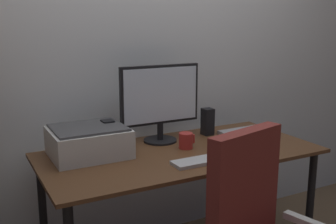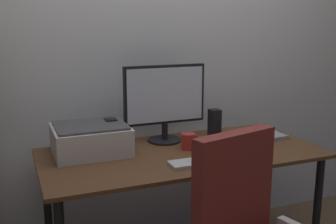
# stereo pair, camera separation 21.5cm
# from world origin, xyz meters

# --- Properties ---
(back_wall) EXTENTS (6.40, 0.10, 2.60)m
(back_wall) POSITION_xyz_m (0.00, 0.53, 1.30)
(back_wall) COLOR silver
(back_wall) RESTS_ON ground
(desk) EXTENTS (1.54, 0.73, 0.74)m
(desk) POSITION_xyz_m (0.00, 0.00, 0.66)
(desk) COLOR #56351E
(desk) RESTS_ON ground
(monitor) EXTENTS (0.50, 0.20, 0.46)m
(monitor) POSITION_xyz_m (-0.01, 0.22, 1.00)
(monitor) COLOR black
(monitor) RESTS_ON desk
(keyboard) EXTENTS (0.29, 0.11, 0.02)m
(keyboard) POSITION_xyz_m (-0.01, -0.21, 0.75)
(keyboard) COLOR #B7BABC
(keyboard) RESTS_ON desk
(mouse) EXTENTS (0.06, 0.10, 0.03)m
(mouse) POSITION_xyz_m (0.22, -0.18, 0.76)
(mouse) COLOR black
(mouse) RESTS_ON desk
(coffee_mug) EXTENTS (0.10, 0.08, 0.09)m
(coffee_mug) POSITION_xyz_m (0.05, 0.03, 0.79)
(coffee_mug) COLOR #B72D28
(coffee_mug) RESTS_ON desk
(laptop) EXTENTS (0.32, 0.24, 0.02)m
(laptop) POSITION_xyz_m (0.54, 0.09, 0.75)
(laptop) COLOR #99999E
(laptop) RESTS_ON desk
(speaker_left) EXTENTS (0.06, 0.07, 0.17)m
(speaker_left) POSITION_xyz_m (-0.35, 0.21, 0.82)
(speaker_left) COLOR black
(speaker_left) RESTS_ON desk
(speaker_right) EXTENTS (0.06, 0.07, 0.17)m
(speaker_right) POSITION_xyz_m (0.32, 0.21, 0.82)
(speaker_right) COLOR black
(speaker_right) RESTS_ON desk
(printer) EXTENTS (0.40, 0.34, 0.16)m
(printer) POSITION_xyz_m (-0.47, 0.16, 0.82)
(printer) COLOR silver
(printer) RESTS_ON desk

